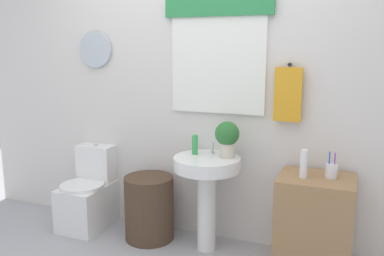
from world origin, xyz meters
TOP-DOWN VIEW (x-y plane):
  - back_wall at (0.00, 1.15)m, footprint 4.40×0.18m
  - toilet at (-0.95, 0.88)m, footprint 0.38×0.51m
  - laundry_hamper at (-0.33, 0.85)m, footprint 0.41×0.41m
  - pedestal_sink at (0.18, 0.85)m, footprint 0.52×0.52m
  - faucet at (0.18, 0.97)m, footprint 0.03×0.03m
  - wooden_cabinet at (1.00, 0.85)m, footprint 0.52×0.44m
  - soap_bottle at (0.06, 0.90)m, footprint 0.05×0.05m
  - potted_plant at (0.32, 0.91)m, footprint 0.19×0.19m
  - lotion_bottle at (0.91, 0.81)m, footprint 0.05×0.05m
  - toothbrush_cup at (1.10, 0.87)m, footprint 0.08×0.08m

SIDE VIEW (x-z plane):
  - laundry_hamper at x=-0.33m, z-range 0.00..0.54m
  - toilet at x=-0.95m, z-range -0.09..0.65m
  - wooden_cabinet at x=1.00m, z-range 0.00..0.70m
  - pedestal_sink at x=0.18m, z-range 0.19..0.96m
  - toothbrush_cup at x=1.10m, z-range 0.66..0.84m
  - lotion_bottle at x=0.91m, z-range 0.70..0.90m
  - faucet at x=0.18m, z-range 0.76..0.86m
  - soap_bottle at x=0.06m, z-range 0.76..0.92m
  - potted_plant at x=0.32m, z-range 0.78..1.06m
  - back_wall at x=0.00m, z-range 0.01..2.61m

